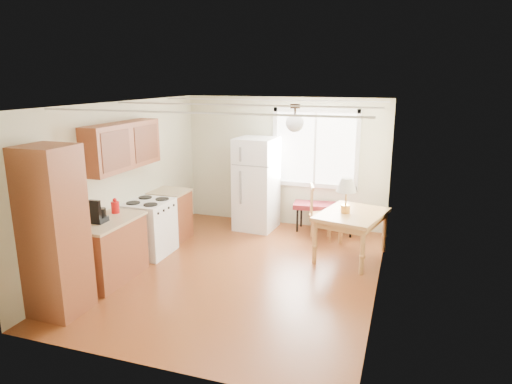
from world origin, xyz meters
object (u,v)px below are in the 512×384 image
at_px(refrigerator, 256,184).
at_px(bench, 326,207).
at_px(dining_table, 352,219).
at_px(chair, 316,209).

distance_m(refrigerator, bench, 1.38).
bearing_deg(bench, dining_table, -68.30).
height_order(refrigerator, chair, refrigerator).
height_order(dining_table, chair, chair).
xyz_separation_m(bench, chair, (-0.09, -0.48, 0.09)).
relative_size(bench, chair, 1.23).
distance_m(bench, chair, 0.50).
xyz_separation_m(refrigerator, bench, (1.31, 0.19, -0.39)).
bearing_deg(refrigerator, dining_table, -22.04).
relative_size(refrigerator, chair, 1.76).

